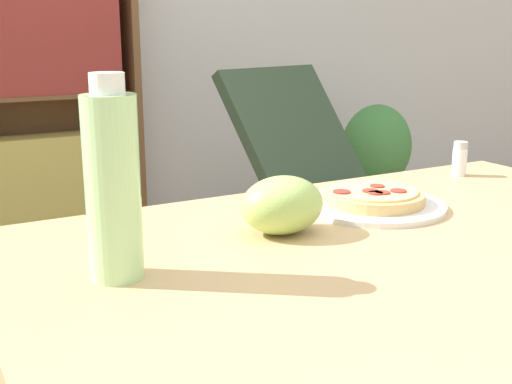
{
  "coord_description": "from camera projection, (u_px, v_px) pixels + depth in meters",
  "views": [
    {
      "loc": [
        -0.69,
        -0.72,
        1.04
      ],
      "look_at": [
        -0.21,
        0.16,
        0.78
      ],
      "focal_mm": 45.0,
      "sensor_mm": 36.0,
      "label": 1
    }
  ],
  "objects": [
    {
      "name": "salt_shaker",
      "position": [
        460.0,
        159.0,
        1.42
      ],
      "size": [
        0.03,
        0.03,
        0.08
      ],
      "color": "white",
      "rests_on": "dining_table"
    },
    {
      "name": "potted_plant_floor",
      "position": [
        376.0,
        159.0,
        3.58
      ],
      "size": [
        0.41,
        0.35,
        0.64
      ],
      "color": "#8E5B42",
      "rests_on": "ground_plane"
    },
    {
      "name": "bookshelf",
      "position": [
        53.0,
        108.0,
        3.1
      ],
      "size": [
        0.82,
        0.26,
        1.46
      ],
      "color": "brown",
      "rests_on": "ground_plane"
    },
    {
      "name": "pizza_on_plate",
      "position": [
        373.0,
        200.0,
        1.17
      ],
      "size": [
        0.26,
        0.26,
        0.04
      ],
      "color": "white",
      "rests_on": "dining_table"
    },
    {
      "name": "dining_table",
      "position": [
        399.0,
        304.0,
        1.01
      ],
      "size": [
        1.19,
        0.77,
        0.72
      ],
      "color": "tan",
      "rests_on": "ground_plane"
    },
    {
      "name": "drink_bottle",
      "position": [
        113.0,
        185.0,
        0.82
      ],
      "size": [
        0.07,
        0.07,
        0.27
      ],
      "color": "#B7EAA3",
      "rests_on": "dining_table"
    },
    {
      "name": "lounge_chair_far",
      "position": [
        324.0,
        213.0,
        2.7
      ],
      "size": [
        0.75,
        0.89,
        0.88
      ],
      "rotation": [
        0.0,
        0.0,
        0.28
      ],
      "color": "slate",
      "rests_on": "ground_plane"
    },
    {
      "name": "grape_bunch",
      "position": [
        282.0,
        205.0,
        1.02
      ],
      "size": [
        0.14,
        0.11,
        0.09
      ],
      "color": "#A8CC66",
      "rests_on": "dining_table"
    }
  ]
}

